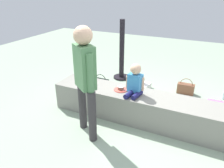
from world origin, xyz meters
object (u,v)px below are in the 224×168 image
Objects in this scene: child_seated at (135,81)px; handbag_black_leather at (101,83)px; water_bottle_near_gift at (224,95)px; handbag_brown_canvas at (186,88)px; party_cup_red at (198,113)px; cake_box_white at (141,86)px; gift_bag at (214,108)px; cake_plate at (121,89)px; adult_standing at (85,74)px.

child_seated is 1.56× the size of handbag_black_leather.
child_seated reaches higher than handbag_black_leather.
water_bottle_near_gift is (1.31, 1.37, -0.58)m from child_seated.
handbag_brown_canvas reaches higher than water_bottle_near_gift.
handbag_black_leather reaches higher than party_cup_red.
cake_box_white is (-0.25, 1.13, -0.61)m from child_seated.
child_seated reaches higher than cake_box_white.
water_bottle_near_gift is at bearing 13.12° from handbag_black_leather.
gift_bag is at bearing 32.05° from party_cup_red.
water_bottle_near_gift is 0.61× the size of handbag_black_leather.
cake_plate is 1.35m from party_cup_red.
party_cup_red is (-0.38, -0.82, -0.03)m from water_bottle_near_gift.
cake_plate is (-0.24, 0.04, -0.19)m from child_seated.
child_seated is at bearing -77.66° from cake_box_white.
water_bottle_near_gift is 1.58m from cake_box_white.
adult_standing is at bearing -119.43° from handbag_brown_canvas.
party_cup_red is 0.81m from handbag_brown_canvas.
adult_standing is (-0.47, -0.63, 0.27)m from child_seated.
child_seated is 4.32× the size of party_cup_red.
child_seated reaches higher than party_cup_red.
water_bottle_near_gift is at bearing 5.91° from handbag_brown_canvas.
child_seated is at bearing -133.89° from water_bottle_near_gift.
gift_bag reaches higher than cake_box_white.
gift_bag is 0.81m from handbag_brown_canvas.
child_seated is at bearing 53.47° from adult_standing.
cake_plate is 0.67× the size of cake_box_white.
child_seated is 1.44× the size of cake_box_white.
adult_standing is 4.83× the size of handbag_brown_canvas.
water_bottle_near_gift is at bearing 48.27° from adult_standing.
gift_bag reaches higher than party_cup_red.
child_seated reaches higher than gift_bag.
water_bottle_near_gift is (1.78, 2.00, -0.85)m from adult_standing.
party_cup_red is at bearing 40.01° from adult_standing.
party_cup_red is at bearing -26.09° from cake_box_white.
gift_bag is (1.63, 1.32, -0.81)m from adult_standing.
party_cup_red is 0.36× the size of handbag_black_leather.
child_seated is 1.25m from party_cup_red.
gift_bag is 0.89× the size of cake_box_white.
cake_plate is 1.17m from cake_box_white.
cake_box_white is at bearing 82.87° from adult_standing.
gift_bag is (1.16, 0.69, -0.53)m from child_seated.
party_cup_red is (-0.22, -0.14, -0.07)m from gift_bag.
cake_box_white is (-1.41, 0.44, -0.07)m from gift_bag.
cake_box_white is at bearing 102.34° from child_seated.
handbag_brown_canvas is at bearing 10.72° from cake_box_white.
child_seated is 1.54m from handbag_brown_canvas.
cake_plate is at bearing 71.57° from adult_standing.
adult_standing is at bearing -131.73° from water_bottle_near_gift.
handbag_black_leather is (-2.35, -0.55, 0.01)m from water_bottle_near_gift.
cake_box_white is at bearing 153.91° from party_cup_red.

